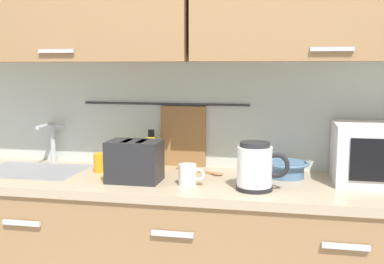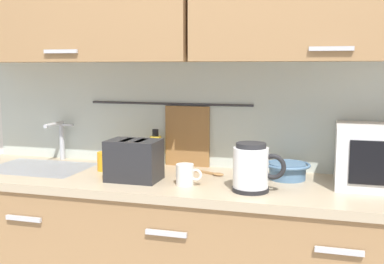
{
  "view_description": "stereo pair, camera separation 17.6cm",
  "coord_description": "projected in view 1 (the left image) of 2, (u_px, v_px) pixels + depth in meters",
  "views": [
    {
      "loc": [
        0.45,
        -1.82,
        1.43
      ],
      "look_at": [
        0.01,
        0.33,
        1.12
      ],
      "focal_mm": 43.8,
      "sensor_mm": 36.0,
      "label": 1
    },
    {
      "loc": [
        0.62,
        -1.77,
        1.43
      ],
      "look_at": [
        0.01,
        0.33,
        1.12
      ],
      "focal_mm": 43.8,
      "sensor_mm": 36.0,
      "label": 2
    }
  ],
  "objects": [
    {
      "name": "mug_by_kettle",
      "position": [
        188.0,
        175.0,
        2.09
      ],
      "size": [
        0.12,
        0.08,
        0.09
      ],
      "color": "silver",
      "rests_on": "counter_unit"
    },
    {
      "name": "sink_faucet",
      "position": [
        51.0,
        137.0,
        2.58
      ],
      "size": [
        0.09,
        0.17,
        0.22
      ],
      "color": "#B2B5BA",
      "rests_on": "counter_unit"
    },
    {
      "name": "mug_near_sink",
      "position": [
        102.0,
        163.0,
        2.35
      ],
      "size": [
        0.12,
        0.08,
        0.09
      ],
      "color": "orange",
      "rests_on": "counter_unit"
    },
    {
      "name": "dish_soap_bottle",
      "position": [
        151.0,
        150.0,
        2.48
      ],
      "size": [
        0.06,
        0.06,
        0.2
      ],
      "color": "yellow",
      "rests_on": "counter_unit"
    },
    {
      "name": "toaster",
      "position": [
        135.0,
        161.0,
        2.15
      ],
      "size": [
        0.26,
        0.17,
        0.19
      ],
      "color": "#232326",
      "rests_on": "counter_unit"
    },
    {
      "name": "back_wall_assembly",
      "position": [
        197.0,
        47.0,
        2.35
      ],
      "size": [
        3.7,
        0.41,
        2.5
      ],
      "color": "silver",
      "rests_on": "ground"
    },
    {
      "name": "wooden_spoon",
      "position": [
        205.0,
        172.0,
        2.33
      ],
      "size": [
        0.26,
        0.13,
        0.01
      ],
      "color": "#9E7042",
      "rests_on": "counter_unit"
    },
    {
      "name": "mixing_bowl",
      "position": [
        286.0,
        168.0,
        2.24
      ],
      "size": [
        0.21,
        0.21,
        0.08
      ],
      "color": "#4C7093",
      "rests_on": "counter_unit"
    },
    {
      "name": "electric_kettle",
      "position": [
        256.0,
        167.0,
        2.0
      ],
      "size": [
        0.23,
        0.16,
        0.21
      ],
      "color": "black",
      "rests_on": "counter_unit"
    }
  ]
}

